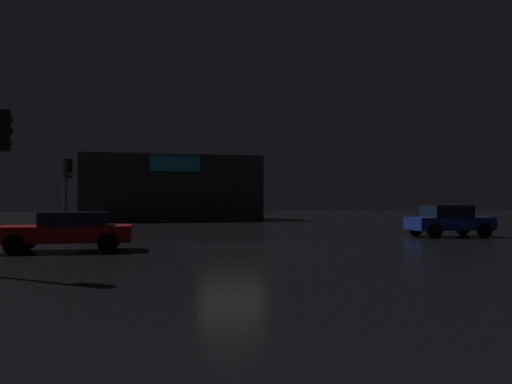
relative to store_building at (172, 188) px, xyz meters
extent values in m
plane|color=black|center=(0.57, -26.57, -2.86)|extent=(120.00, 120.00, 0.00)
cube|color=#33383D|center=(0.00, 0.01, 0.00)|extent=(15.50, 6.56, 5.72)
cube|color=#33CCF2|center=(0.00, -3.42, 1.95)|extent=(4.16, 0.24, 1.20)
cube|color=black|center=(-6.08, -32.40, 0.57)|extent=(0.41, 0.41, 0.98)
sphere|color=black|center=(-5.96, -32.29, 0.87)|extent=(0.20, 0.20, 0.20)
sphere|color=black|center=(-5.96, -32.29, 0.57)|extent=(0.20, 0.20, 0.20)
sphere|color=#19D13F|center=(-5.96, -32.29, 0.28)|extent=(0.20, 0.20, 0.20)
cylinder|color=#595B60|center=(-6.33, -20.12, -0.98)|extent=(0.16, 0.16, 3.76)
cube|color=black|center=(-6.22, -20.23, 0.44)|extent=(0.41, 0.41, 0.91)
sphere|color=black|center=(-6.10, -20.34, 0.72)|extent=(0.20, 0.20, 0.20)
sphere|color=black|center=(-6.10, -20.34, 0.44)|extent=(0.20, 0.20, 0.20)
sphere|color=#19D13F|center=(-6.10, -20.34, 0.17)|extent=(0.20, 0.20, 0.20)
cube|color=#A51414|center=(-5.38, -26.87, -2.25)|extent=(4.48, 1.79, 0.56)
cube|color=black|center=(-5.11, -26.87, -1.73)|extent=(2.21, 1.56, 0.47)
cylinder|color=black|center=(-6.87, -27.66, -2.53)|extent=(0.67, 0.24, 0.67)
cylinder|color=black|center=(-6.82, -25.99, -2.53)|extent=(0.67, 0.24, 0.67)
cylinder|color=black|center=(-3.94, -27.74, -2.53)|extent=(0.67, 0.24, 0.67)
cylinder|color=black|center=(-3.90, -26.07, -2.53)|extent=(0.67, 0.24, 0.67)
cube|color=navy|center=(11.85, -23.92, -2.21)|extent=(4.02, 1.94, 0.61)
cube|color=black|center=(11.72, -23.91, -1.61)|extent=(2.07, 1.68, 0.59)
cylinder|color=black|center=(13.19, -23.10, -2.52)|extent=(0.70, 0.25, 0.69)
cylinder|color=black|center=(13.11, -24.86, -2.52)|extent=(0.70, 0.25, 0.69)
cylinder|color=black|center=(10.60, -22.98, -2.52)|extent=(0.70, 0.25, 0.69)
cylinder|color=black|center=(10.51, -24.74, -2.52)|extent=(0.70, 0.25, 0.69)
camera|label=1|loc=(-2.91, -45.09, -1.08)|focal=34.49mm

